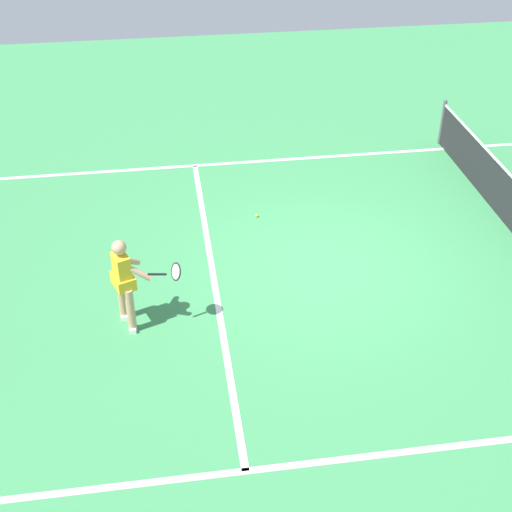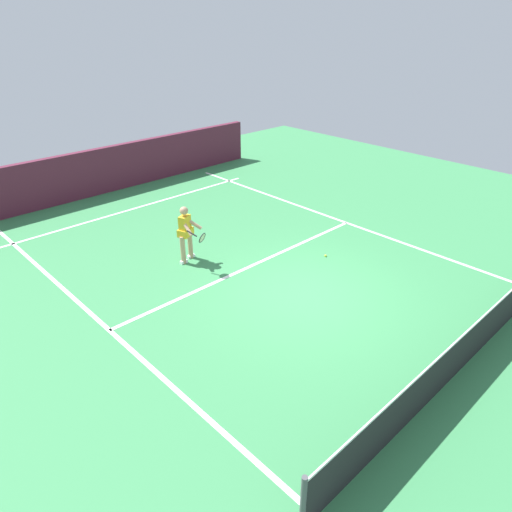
{
  "view_description": "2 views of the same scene",
  "coord_description": "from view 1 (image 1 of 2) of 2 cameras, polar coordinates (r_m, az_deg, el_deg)",
  "views": [
    {
      "loc": [
        9.87,
        -2.59,
        7.24
      ],
      "look_at": [
        0.7,
        -1.24,
        0.84
      ],
      "focal_mm": 50.2,
      "sensor_mm": 36.0,
      "label": 1
    },
    {
      "loc": [
        7.43,
        6.11,
        5.99
      ],
      "look_at": [
        0.82,
        -0.85,
        0.98
      ],
      "focal_mm": 32.91,
      "sensor_mm": 36.0,
      "label": 2
    }
  ],
  "objects": [
    {
      "name": "ground_plane",
      "position": [
        12.51,
        5.14,
        -0.9
      ],
      "size": [
        26.3,
        26.3,
        0.0
      ],
      "primitive_type": "plane",
      "color": "#38844C"
    },
    {
      "name": "service_line_marking",
      "position": [
        12.26,
        -3.42,
        -1.62
      ],
      "size": [
        8.27,
        0.1,
        0.01
      ],
      "primitive_type": "cube",
      "color": "white",
      "rests_on": "ground"
    },
    {
      "name": "sideline_left_marking",
      "position": [
        15.97,
        1.88,
        7.67
      ],
      "size": [
        0.1,
        18.23,
        0.01
      ],
      "primitive_type": "cube",
      "color": "white",
      "rests_on": "ground"
    },
    {
      "name": "sideline_right_marking",
      "position": [
        9.59,
        10.73,
        -15.21
      ],
      "size": [
        0.1,
        18.23,
        0.01
      ],
      "primitive_type": "cube",
      "color": "white",
      "rests_on": "ground"
    },
    {
      "name": "tennis_player",
      "position": [
        10.92,
        -10.38,
        -1.89
      ],
      "size": [
        0.67,
        1.11,
        1.55
      ],
      "color": "tan",
      "rests_on": "ground"
    },
    {
      "name": "tennis_ball_near",
      "position": [
        13.84,
        0.04,
        3.25
      ],
      "size": [
        0.07,
        0.07,
        0.07
      ],
      "primitive_type": "sphere",
      "color": "#D1E533",
      "rests_on": "ground"
    }
  ]
}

